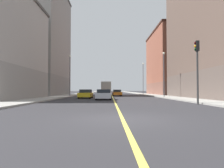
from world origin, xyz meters
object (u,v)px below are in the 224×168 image
(building_right_midblock, at_px, (43,41))
(car_yellow, at_px, (86,94))
(traffic_light_left_near, at_px, (197,63))
(car_orange, at_px, (117,93))
(box_truck, at_px, (106,88))
(street_lamp_left_far, at_px, (143,76))
(street_lamp_right_near, at_px, (70,71))
(building_left_mid, at_px, (169,63))
(car_maroon, at_px, (105,92))
(car_teal, at_px, (108,91))
(street_lamp_left_near, at_px, (164,70))
(car_silver, at_px, (104,95))
(building_left_near, at_px, (217,15))
(car_blue, at_px, (108,92))

(building_right_midblock, height_order, car_yellow, building_right_midblock)
(traffic_light_left_near, bearing_deg, car_orange, 104.10)
(car_yellow, distance_m, box_truck, 19.45)
(street_lamp_left_far, bearing_deg, street_lamp_right_near, -142.71)
(building_left_mid, height_order, street_lamp_left_far, building_left_mid)
(car_maroon, distance_m, car_teal, 29.56)
(street_lamp_left_near, bearing_deg, building_left_mid, 70.20)
(traffic_light_left_near, xyz_separation_m, street_lamp_left_far, (1.02, 32.61, 1.31))
(traffic_light_left_near, bearing_deg, building_right_midblock, 130.83)
(building_left_mid, relative_size, car_silver, 4.61)
(building_right_midblock, distance_m, street_lamp_left_near, 27.05)
(car_maroon, xyz_separation_m, car_yellow, (-2.52, -16.88, 0.02))
(building_left_mid, distance_m, building_right_midblock, 31.27)
(street_lamp_left_far, bearing_deg, car_teal, 109.25)
(building_right_midblock, relative_size, box_truck, 3.27)
(building_right_midblock, bearing_deg, traffic_light_left_near, -49.17)
(building_left_near, xyz_separation_m, car_yellow, (-19.17, 1.58, -11.44))
(building_right_midblock, relative_size, car_silver, 5.93)
(car_maroon, bearing_deg, street_lamp_left_far, 18.24)
(car_yellow, bearing_deg, car_silver, -57.44)
(car_maroon, xyz_separation_m, car_teal, (0.48, 29.55, 0.01))
(street_lamp_right_near, bearing_deg, car_maroon, 54.54)
(street_lamp_right_near, bearing_deg, car_silver, -60.71)
(building_left_mid, distance_m, car_silver, 30.87)
(car_blue, height_order, box_truck, box_truck)
(car_blue, bearing_deg, street_lamp_right_near, -107.59)
(building_left_mid, height_order, car_teal, building_left_mid)
(car_teal, bearing_deg, building_right_midblock, -112.72)
(car_blue, xyz_separation_m, car_orange, (2.15, -18.35, -0.01))
(building_left_mid, distance_m, car_teal, 31.39)
(building_left_mid, height_order, box_truck, building_left_mid)
(building_left_near, xyz_separation_m, street_lamp_left_near, (-6.97, 2.85, -7.64))
(car_yellow, relative_size, box_truck, 0.62)
(building_right_midblock, xyz_separation_m, car_blue, (13.97, 16.72, -11.23))
(traffic_light_left_near, xyz_separation_m, car_orange, (-6.03, 24.01, -2.97))
(traffic_light_left_near, height_order, car_yellow, traffic_light_left_near)
(building_right_midblock, xyz_separation_m, street_lamp_left_far, (23.17, 6.97, -6.95))
(car_blue, bearing_deg, building_left_near, -62.76)
(car_orange, height_order, box_truck, box_truck)
(building_right_midblock, distance_m, car_maroon, 17.96)
(building_left_mid, bearing_deg, box_truck, -175.15)
(street_lamp_right_near, xyz_separation_m, car_silver, (6.84, -12.20, -4.15))
(car_maroon, distance_m, box_truck, 2.58)
(car_teal, height_order, car_orange, car_orange)
(car_maroon, relative_size, car_teal, 0.91)
(street_lamp_left_far, bearing_deg, car_yellow, -121.31)
(car_silver, distance_m, car_maroon, 21.35)
(car_blue, xyz_separation_m, car_maroon, (-0.49, -12.94, -0.01))
(car_silver, xyz_separation_m, car_maroon, (-0.33, 21.35, -0.02))
(car_silver, distance_m, box_truck, 23.72)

